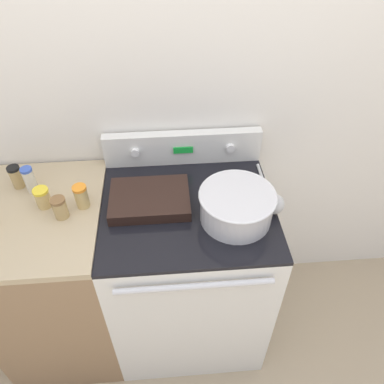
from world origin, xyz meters
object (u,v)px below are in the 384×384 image
ladle (273,202)px  spice_jar_orange_cap (81,196)px  spice_jar_brown_cap (60,208)px  spice_jar_black_cap (16,177)px  casserole_dish (150,199)px  spice_jar_yellow_cap (43,198)px  mixing_bowl (237,205)px  spice_jar_blue_cap (30,180)px

ladle → spice_jar_orange_cap: bearing=174.8°
spice_jar_brown_cap → spice_jar_black_cap: bearing=137.4°
casserole_dish → spice_jar_brown_cap: spice_jar_brown_cap is taller
spice_jar_yellow_cap → spice_jar_brown_cap: bearing=-39.8°
mixing_bowl → spice_jar_yellow_cap: bearing=171.0°
mixing_bowl → ladle: (0.16, 0.04, -0.04)m
spice_jar_brown_cap → ladle: bearing=-1.2°
spice_jar_brown_cap → spice_jar_yellow_cap: size_ratio=1.06×
casserole_dish → ladle: 0.51m
ladle → spice_jar_orange_cap: size_ratio=3.27×
mixing_bowl → spice_jar_brown_cap: (-0.70, 0.06, -0.02)m
spice_jar_yellow_cap → spice_jar_orange_cap: bearing=-4.9°
ladle → spice_jar_blue_cap: size_ratio=2.77×
ladle → spice_jar_blue_cap: (-1.01, 0.18, 0.04)m
ladle → spice_jar_brown_cap: 0.86m
casserole_dish → ladle: size_ratio=0.97×
ladle → spice_jar_blue_cap: bearing=169.8°
spice_jar_orange_cap → spice_jar_blue_cap: spice_jar_blue_cap is taller
spice_jar_orange_cap → spice_jar_blue_cap: 0.25m
mixing_bowl → spice_jar_black_cap: (-0.92, 0.26, -0.01)m
casserole_dish → spice_jar_orange_cap: bearing=-179.3°
spice_jar_yellow_cap → spice_jar_black_cap: bearing=135.9°
spice_jar_yellow_cap → spice_jar_black_cap: size_ratio=0.84×
casserole_dish → spice_jar_brown_cap: bearing=-170.8°
spice_jar_orange_cap → spice_jar_brown_cap: spice_jar_orange_cap is taller
spice_jar_brown_cap → spice_jar_black_cap: size_ratio=0.89×
casserole_dish → spice_jar_blue_cap: bearing=167.9°
mixing_bowl → spice_jar_black_cap: mixing_bowl is taller
casserole_dish → spice_jar_black_cap: size_ratio=3.15×
ladle → spice_jar_black_cap: 1.10m
mixing_bowl → spice_jar_black_cap: 0.95m
ladle → spice_jar_black_cap: spice_jar_black_cap is taller
spice_jar_orange_cap → spice_jar_blue_cap: size_ratio=0.85×
spice_jar_blue_cap → mixing_bowl: bearing=-14.5°
mixing_bowl → casserole_dish: bearing=162.0°
spice_jar_orange_cap → spice_jar_yellow_cap: 0.16m
spice_jar_yellow_cap → spice_jar_blue_cap: bearing=125.7°
spice_jar_black_cap → spice_jar_orange_cap: bearing=-26.3°
casserole_dish → ladle: bearing=-8.4°
spice_jar_brown_cap → spice_jar_blue_cap: size_ratio=0.76×
mixing_bowl → spice_jar_brown_cap: size_ratio=3.25×
mixing_bowl → spice_jar_black_cap: size_ratio=2.89×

